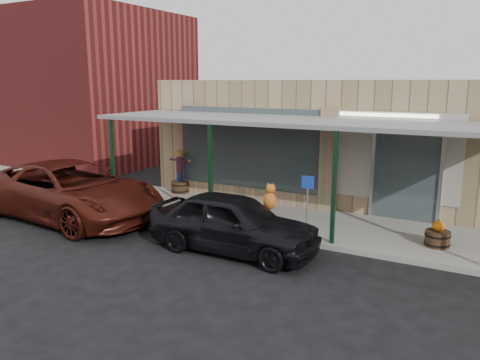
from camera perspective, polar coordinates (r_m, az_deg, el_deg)
The scene contains 10 objects.
ground at distance 11.03m, azimuth -1.53°, elevation -10.20°, with size 120.00×120.00×0.00m, color black.
sidewalk at distance 14.06m, azimuth 5.90°, elevation -5.01°, with size 40.00×3.20×0.15m, color gray.
storefront at distance 17.87m, azimuth 11.76°, elevation 5.06°, with size 12.00×6.25×4.20m.
awning at distance 13.46m, azimuth 6.10°, elevation 6.99°, with size 12.00×3.00×3.04m.
block_buildings_near at distance 18.30m, azimuth 19.07°, elevation 10.08°, with size 61.00×8.00×8.00m.
barrel_scarecrow at distance 17.23m, azimuth -7.33°, elevation 0.26°, with size 0.95×0.82×1.63m.
barrel_pumpkin at distance 12.61m, azimuth 22.94°, elevation -6.38°, with size 0.70×0.70×0.70m.
handicap_sign at distance 12.40m, azimuth 8.22°, elevation -2.09°, with size 0.33×0.07×1.60m.
parked_sedan at distance 11.59m, azimuth -0.81°, elevation -5.21°, with size 4.33×1.92×1.64m.
car_maroon at distance 15.25m, azimuth -20.00°, elevation -1.23°, with size 2.90×6.29×1.75m, color #48150E.
Camera 1 is at (5.16, -8.82, 4.16)m, focal length 35.00 mm.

